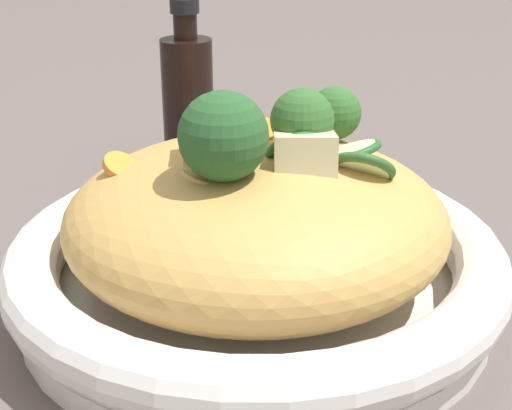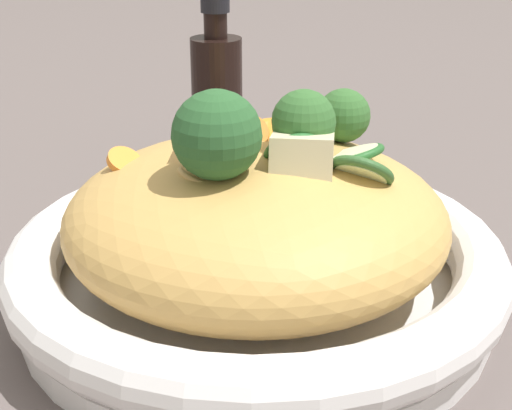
% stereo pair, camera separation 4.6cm
% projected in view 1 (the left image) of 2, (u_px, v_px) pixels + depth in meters
% --- Properties ---
extents(ground_plane, '(3.00, 3.00, 0.00)m').
position_uv_depth(ground_plane, '(256.00, 302.00, 0.49)').
color(ground_plane, '#594E4B').
extents(serving_bowl, '(0.32, 0.32, 0.05)m').
position_uv_depth(serving_bowl, '(256.00, 266.00, 0.48)').
color(serving_bowl, white).
rests_on(serving_bowl, ground_plane).
extents(noodle_heap, '(0.24, 0.24, 0.09)m').
position_uv_depth(noodle_heap, '(256.00, 218.00, 0.47)').
color(noodle_heap, tan).
rests_on(noodle_heap, serving_bowl).
extents(broccoli_florets, '(0.11, 0.14, 0.06)m').
position_uv_depth(broccoli_florets, '(269.00, 129.00, 0.44)').
color(broccoli_florets, '#9AB372').
rests_on(broccoli_florets, serving_bowl).
extents(carrot_coins, '(0.04, 0.12, 0.03)m').
position_uv_depth(carrot_coins, '(232.00, 140.00, 0.48)').
color(carrot_coins, orange).
rests_on(carrot_coins, serving_bowl).
extents(zucchini_slices, '(0.08, 0.08, 0.04)m').
position_uv_depth(zucchini_slices, '(335.00, 156.00, 0.45)').
color(zucchini_slices, beige).
rests_on(zucchini_slices, serving_bowl).
extents(chicken_chunks, '(0.07, 0.09, 0.03)m').
position_uv_depth(chicken_chunks, '(261.00, 150.00, 0.44)').
color(chicken_chunks, beige).
rests_on(chicken_chunks, serving_bowl).
extents(soy_sauce_bottle, '(0.05, 0.05, 0.16)m').
position_uv_depth(soy_sauce_bottle, '(188.00, 103.00, 0.69)').
color(soy_sauce_bottle, black).
rests_on(soy_sauce_bottle, ground_plane).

